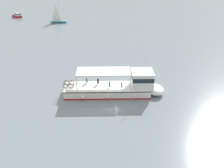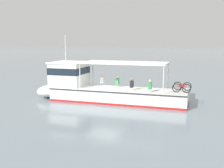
{
  "view_description": "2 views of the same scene",
  "coord_description": "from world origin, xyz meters",
  "views": [
    {
      "loc": [
        -31.53,
        -3.09,
        15.99
      ],
      "look_at": [
        -0.99,
        0.21,
        1.4
      ],
      "focal_mm": 42.99,
      "sensor_mm": 36.0,
      "label": 1
    },
    {
      "loc": [
        18.98,
        9.71,
        4.87
      ],
      "look_at": [
        -0.99,
        0.21,
        1.4
      ],
      "focal_mm": 44.47,
      "sensor_mm": 36.0,
      "label": 2
    }
  ],
  "objects": [
    {
      "name": "ground_plane",
      "position": [
        0.0,
        0.0,
        0.0
      ],
      "size": [
        400.0,
        400.0,
        0.0
      ],
      "primitive_type": "plane",
      "color": "gray"
    },
    {
      "name": "ferry_main",
      "position": [
        -0.86,
        -0.8,
        1.02
      ],
      "size": [
        4.73,
        13.02,
        5.32
      ],
      "color": "white",
      "rests_on": "ground"
    }
  ]
}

